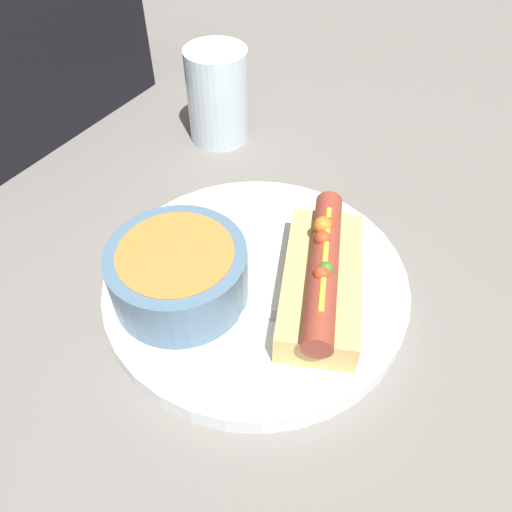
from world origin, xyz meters
name	(u,v)px	position (x,y,z in m)	size (l,w,h in m)	color
ground_plane	(256,291)	(0.00, 0.00, 0.00)	(4.00, 4.00, 0.00)	slate
dinner_plate	(256,284)	(0.00, 0.00, 0.01)	(0.28, 0.28, 0.02)	white
hot_dog	(322,278)	(0.01, -0.06, 0.04)	(0.16, 0.12, 0.06)	#DBAD60
soup_bowl	(178,271)	(-0.05, 0.05, 0.05)	(0.12, 0.12, 0.05)	slate
spoon	(171,308)	(-0.07, 0.04, 0.02)	(0.08, 0.13, 0.01)	#B7B7BC
drinking_glass	(218,96)	(0.19, 0.17, 0.06)	(0.07, 0.07, 0.11)	silver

